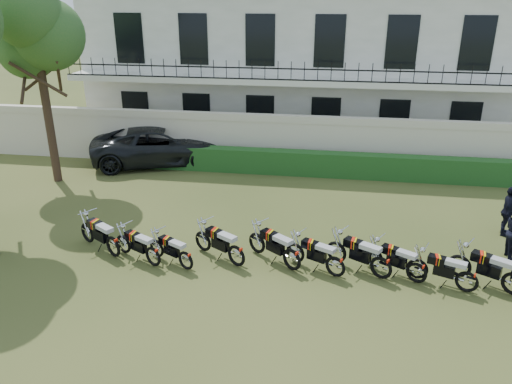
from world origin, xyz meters
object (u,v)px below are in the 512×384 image
motorcycle_1 (153,252)px  motorcycle_8 (468,277)px  motorcycle_0 (113,242)px  tree_west_near (35,27)px  motorcycle_3 (236,251)px  suv (160,145)px  motorcycle_2 (186,256)px  motorcycle_5 (336,262)px  motorcycle_7 (417,268)px  motorcycle_6 (382,263)px  motorcycle_4 (292,254)px  officer_5 (508,211)px

motorcycle_1 → motorcycle_8: bearing=-62.6°
motorcycle_0 → motorcycle_8: motorcycle_0 is taller
tree_west_near → motorcycle_1: 10.05m
motorcycle_3 → suv: size_ratio=0.29×
motorcycle_0 → motorcycle_1: (1.30, -0.32, -0.04)m
motorcycle_0 → motorcycle_2: motorcycle_0 is taller
motorcycle_0 → motorcycle_5: (6.29, -0.11, -0.03)m
tree_west_near → motorcycle_1: size_ratio=4.81×
motorcycle_0 → motorcycle_3: (3.58, 0.02, -0.01)m
motorcycle_7 → motorcycle_3: bearing=119.0°
motorcycle_5 → motorcycle_7: 2.09m
motorcycle_8 → suv: suv is taller
tree_west_near → motorcycle_1: tree_west_near is taller
motorcycle_5 → motorcycle_8: 3.29m
motorcycle_0 → motorcycle_1: 1.34m
motorcycle_2 → motorcycle_5: (4.04, 0.25, 0.04)m
motorcycle_1 → motorcycle_6: (6.17, 0.29, 0.05)m
motorcycle_2 → motorcycle_4: size_ratio=0.93×
motorcycle_6 → officer_5: size_ratio=1.09×
officer_5 → motorcycle_8: bearing=167.7°
motorcycle_3 → officer_5: size_ratio=1.05×
suv → motorcycle_8: bearing=-147.1°
motorcycle_1 → officer_5: bearing=-43.4°
motorcycle_6 → motorcycle_7: motorcycle_6 is taller
motorcycle_2 → motorcycle_8: bearing=-61.1°
motorcycle_5 → motorcycle_7: bearing=-61.4°
motorcycle_5 → suv: 11.40m
motorcycle_7 → officer_5: bearing=-13.0°
motorcycle_5 → motorcycle_8: bearing=-66.0°
motorcycle_4 → motorcycle_7: bearing=-55.7°
motorcycle_0 → motorcycle_4: size_ratio=1.05×
motorcycle_6 → officer_5: (4.03, 3.24, 0.31)m
motorcycle_0 → motorcycle_5: size_ratio=1.02×
motorcycle_6 → suv: size_ratio=0.30×
motorcycle_7 → suv: suv is taller
motorcycle_6 → officer_5: officer_5 is taller
motorcycle_4 → tree_west_near: bearing=97.5°
motorcycle_1 → motorcycle_5: 4.99m
tree_west_near → motorcycle_1: bearing=-44.0°
motorcycle_7 → motorcycle_1: bearing=122.3°
officer_5 → motorcycle_4: bearing=132.6°
motorcycle_4 → motorcycle_5: 1.19m
tree_west_near → motorcycle_5: (11.06, -5.67, -5.43)m
tree_west_near → officer_5: (16.28, -2.34, -5.08)m
motorcycle_8 → officer_5: bearing=-6.3°
motorcycle_1 → motorcycle_2: bearing=-65.2°
motorcycle_5 → motorcycle_8: motorcycle_5 is taller
motorcycle_2 → motorcycle_6: 5.24m
motorcycle_5 → officer_5: officer_5 is taller
motorcycle_1 → motorcycle_3: size_ratio=0.97×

